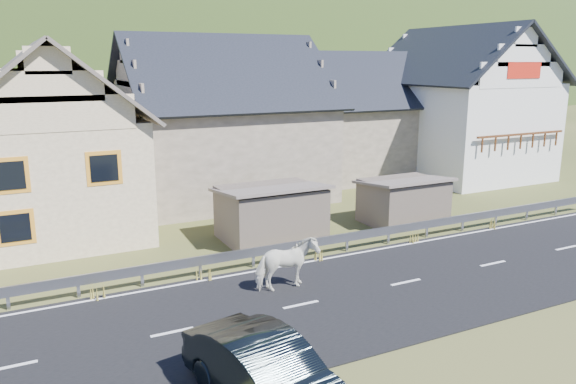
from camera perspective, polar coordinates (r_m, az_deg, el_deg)
ground at (r=19.56m, az=11.87°, el=-9.07°), size 160.00×160.00×0.00m
road at (r=19.55m, az=11.87°, el=-9.02°), size 60.00×7.00×0.04m
lane_markings at (r=19.54m, az=11.87°, el=-8.95°), size 60.00×6.60×0.01m
guardrail at (r=22.18m, az=6.04°, el=-4.62°), size 28.10×0.09×0.75m
shed_left at (r=23.47m, az=-1.77°, el=-2.19°), size 4.30×3.30×2.40m
shed_right at (r=26.41m, az=11.61°, el=-0.94°), size 3.80×2.90×2.20m
house_cream at (r=26.27m, az=-23.31°, el=5.64°), size 7.80×9.80×8.30m
house_stone_a at (r=31.01m, az=-6.80°, el=8.11°), size 10.80×9.80×8.90m
house_stone_b at (r=37.33m, az=6.87°, el=8.33°), size 9.80×8.80×8.10m
house_white at (r=38.64m, az=16.96°, el=9.25°), size 8.80×10.80×9.70m
mountain at (r=196.66m, az=-21.56°, el=4.23°), size 440.00×280.00×260.00m
horse at (r=18.31m, az=-0.12°, el=-7.32°), size 0.95×2.05×1.72m
car at (r=12.60m, az=-2.11°, el=-18.03°), size 2.56×4.97×1.56m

